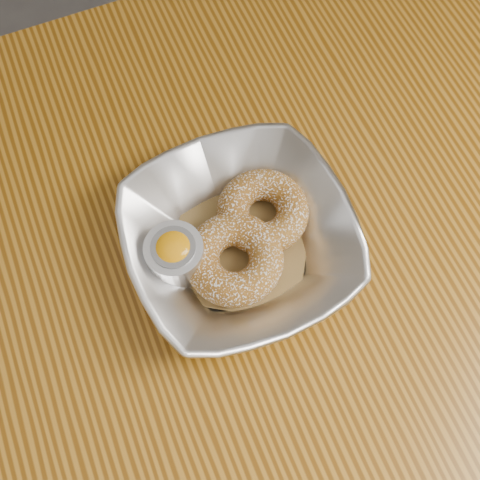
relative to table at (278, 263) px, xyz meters
name	(u,v)px	position (x,y,z in m)	size (l,w,h in m)	color
ground_plane	(261,358)	(0.00, 0.00, -0.65)	(4.00, 4.00, 0.00)	#565659
table	(278,263)	(0.00, 0.00, 0.00)	(1.20, 0.80, 0.75)	#895513
serving_bowl	(240,240)	(-0.05, 0.00, 0.13)	(0.24, 0.24, 0.06)	silver
parchment	(240,247)	(-0.05, 0.00, 0.11)	(0.14, 0.14, 0.00)	olive
donut_back	(263,211)	(-0.02, 0.02, 0.13)	(0.10, 0.10, 0.04)	brown
donut_front	(234,259)	(-0.07, -0.02, 0.13)	(0.10, 0.10, 0.04)	brown
ramekin	(175,255)	(-0.12, 0.01, 0.14)	(0.06, 0.06, 0.06)	silver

